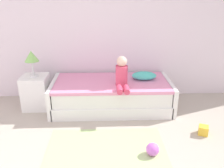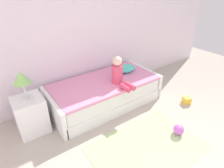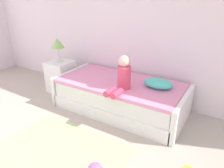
{
  "view_description": "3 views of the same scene",
  "coord_description": "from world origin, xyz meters",
  "px_view_note": "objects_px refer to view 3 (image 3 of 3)",
  "views": [
    {
      "loc": [
        -0.14,
        -1.89,
        1.99
      ],
      "look_at": [
        -0.01,
        1.75,
        0.55
      ],
      "focal_mm": 38.05,
      "sensor_mm": 36.0,
      "label": 1
    },
    {
      "loc": [
        -1.67,
        -0.58,
        2.14
      ],
      "look_at": [
        -0.01,
        1.75,
        0.55
      ],
      "focal_mm": 30.02,
      "sensor_mm": 36.0,
      "label": 2
    },
    {
      "loc": [
        1.5,
        -0.72,
        1.8
      ],
      "look_at": [
        -0.01,
        1.75,
        0.55
      ],
      "focal_mm": 33.78,
      "sensor_mm": 36.0,
      "label": 3
    }
  ],
  "objects_px": {
    "table_lamp": "(58,44)",
    "pillow": "(158,83)",
    "bed": "(120,96)",
    "child_figure": "(122,76)",
    "nightstand": "(61,76)"
  },
  "relations": [
    {
      "from": "table_lamp",
      "to": "pillow",
      "type": "relative_size",
      "value": 1.02
    },
    {
      "from": "bed",
      "to": "child_figure",
      "type": "xyz_separation_m",
      "value": [
        0.16,
        -0.23,
        0.46
      ]
    },
    {
      "from": "nightstand",
      "to": "table_lamp",
      "type": "xyz_separation_m",
      "value": [
        0.0,
        0.0,
        0.64
      ]
    },
    {
      "from": "pillow",
      "to": "table_lamp",
      "type": "bearing_deg",
      "value": -178.25
    },
    {
      "from": "child_figure",
      "to": "pillow",
      "type": "bearing_deg",
      "value": 37.56
    },
    {
      "from": "child_figure",
      "to": "pillow",
      "type": "height_order",
      "value": "child_figure"
    },
    {
      "from": "nightstand",
      "to": "child_figure",
      "type": "xyz_separation_m",
      "value": [
        1.51,
        -0.27,
        0.4
      ]
    },
    {
      "from": "nightstand",
      "to": "table_lamp",
      "type": "height_order",
      "value": "table_lamp"
    },
    {
      "from": "nightstand",
      "to": "table_lamp",
      "type": "relative_size",
      "value": 1.33
    },
    {
      "from": "pillow",
      "to": "nightstand",
      "type": "bearing_deg",
      "value": -178.25
    },
    {
      "from": "nightstand",
      "to": "child_figure",
      "type": "height_order",
      "value": "child_figure"
    },
    {
      "from": "table_lamp",
      "to": "child_figure",
      "type": "xyz_separation_m",
      "value": [
        1.51,
        -0.27,
        -0.23
      ]
    },
    {
      "from": "nightstand",
      "to": "table_lamp",
      "type": "distance_m",
      "value": 0.64
    },
    {
      "from": "bed",
      "to": "child_figure",
      "type": "distance_m",
      "value": 0.54
    },
    {
      "from": "nightstand",
      "to": "child_figure",
      "type": "distance_m",
      "value": 1.59
    }
  ]
}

